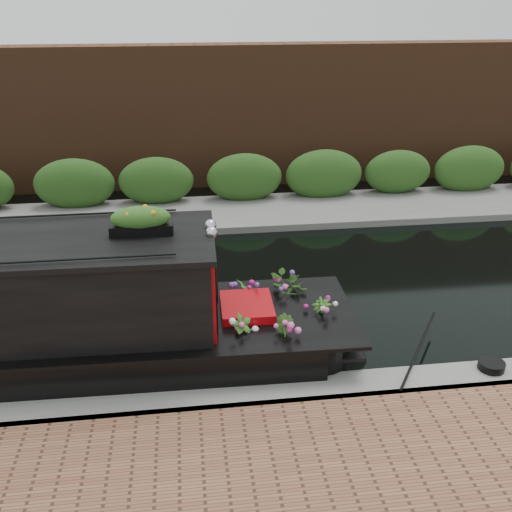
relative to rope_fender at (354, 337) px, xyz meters
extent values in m
plane|color=black|center=(-3.41, 2.03, -0.18)|extent=(80.00, 80.00, 0.00)
cube|color=gray|center=(-3.41, -1.27, -0.18)|extent=(40.00, 0.60, 0.50)
cube|color=slate|center=(-3.41, 6.23, -0.18)|extent=(40.00, 2.40, 0.34)
cube|color=#274E1A|center=(-3.41, 7.13, -0.18)|extent=(40.00, 1.10, 2.80)
cube|color=#52301B|center=(-3.41, 9.23, -0.18)|extent=(40.00, 1.00, 8.00)
cube|color=#B0070D|center=(-2.29, 0.00, 1.25)|extent=(0.10, 1.76, 1.36)
cube|color=black|center=(-3.62, -0.89, 1.32)|extent=(0.90, 0.05, 0.55)
cube|color=#B0070D|center=(-1.76, 0.00, 0.52)|extent=(0.82, 0.92, 0.50)
sphere|color=silver|center=(-2.28, -0.14, 2.04)|extent=(0.18, 0.18, 0.18)
sphere|color=silver|center=(-2.28, 0.14, 2.04)|extent=(0.18, 0.18, 0.18)
cube|color=black|center=(-3.26, 0.00, 2.08)|extent=(0.89, 0.26, 0.15)
ellipsoid|color=orange|center=(-3.26, 0.00, 2.28)|extent=(0.98, 0.27, 0.24)
imported|color=#346622|center=(-1.91, -0.62, 0.59)|extent=(0.41, 0.36, 0.65)
imported|color=#346622|center=(-1.31, -0.74, 0.59)|extent=(0.37, 0.42, 0.64)
imported|color=#346622|center=(-0.97, 0.56, 0.61)|extent=(0.79, 0.77, 0.67)
imported|color=#346622|center=(-0.63, -0.20, 0.56)|extent=(0.46, 0.46, 0.59)
imported|color=#346622|center=(-1.76, 0.62, 0.57)|extent=(0.24, 0.33, 0.60)
cylinder|color=brown|center=(0.00, 0.00, 0.00)|extent=(0.37, 0.41, 0.37)
cylinder|color=black|center=(1.75, -1.19, 0.13)|extent=(0.39, 0.39, 0.12)
camera|label=1|loc=(-2.60, -7.65, 5.17)|focal=40.00mm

